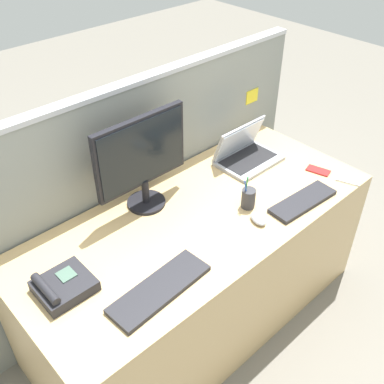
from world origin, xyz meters
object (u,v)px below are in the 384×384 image
at_px(desktop_monitor, 142,157).
at_px(cell_phone_white_slab, 349,180).
at_px(keyboard_main, 160,289).
at_px(pen_cup, 248,198).
at_px(cell_phone_red_case, 318,171).
at_px(desk_phone, 63,286).
at_px(laptop, 245,152).
at_px(keyboard_spare, 303,201).
at_px(computer_mouse_right_hand, 258,219).

distance_m(desktop_monitor, cell_phone_white_slab, 1.15).
bearing_deg(keyboard_main, desktop_monitor, 53.94).
xyz_separation_m(pen_cup, cell_phone_red_case, (0.53, -0.06, -0.05)).
xyz_separation_m(desk_phone, pen_cup, (0.96, -0.15, 0.02)).
xyz_separation_m(desktop_monitor, desk_phone, (-0.60, -0.23, -0.25)).
bearing_deg(cell_phone_white_slab, keyboard_main, 155.67).
bearing_deg(laptop, keyboard_main, -156.97).
height_order(desktop_monitor, desk_phone, desktop_monitor).
height_order(desk_phone, keyboard_main, desk_phone).
bearing_deg(pen_cup, keyboard_spare, -37.37).
xyz_separation_m(desktop_monitor, keyboard_main, (-0.31, -0.50, -0.27)).
bearing_deg(computer_mouse_right_hand, desktop_monitor, 139.88).
bearing_deg(pen_cup, keyboard_main, -169.88).
distance_m(laptop, keyboard_main, 1.07).
bearing_deg(keyboard_spare, computer_mouse_right_hand, 171.58).
relative_size(keyboard_spare, pen_cup, 2.05).
height_order(keyboard_main, keyboard_spare, same).
relative_size(desktop_monitor, pen_cup, 2.68).
bearing_deg(keyboard_spare, desktop_monitor, 140.87).
bearing_deg(keyboard_main, cell_phone_white_slab, -8.49).
bearing_deg(keyboard_main, pen_cup, 6.42).
bearing_deg(computer_mouse_right_hand, laptop, 66.16).
xyz_separation_m(desktop_monitor, cell_phone_red_case, (0.89, -0.44, -0.27)).
distance_m(desk_phone, keyboard_main, 0.39).
height_order(desk_phone, pen_cup, pen_cup).
relative_size(laptop, keyboard_main, 0.78).
height_order(desktop_monitor, cell_phone_red_case, desktop_monitor).
bearing_deg(keyboard_spare, keyboard_main, -179.51).
bearing_deg(laptop, keyboard_spare, -99.89).
bearing_deg(desk_phone, desktop_monitor, 20.74).
height_order(keyboard_main, cell_phone_red_case, keyboard_main).
relative_size(desktop_monitor, cell_phone_white_slab, 4.03).
xyz_separation_m(laptop, cell_phone_white_slab, (0.27, -0.52, -0.05)).
bearing_deg(keyboard_main, cell_phone_red_case, -0.87).
xyz_separation_m(keyboard_main, cell_phone_white_slab, (1.25, -0.10, -0.01)).
bearing_deg(laptop, pen_cup, -136.04).
height_order(computer_mouse_right_hand, cell_phone_white_slab, computer_mouse_right_hand).
distance_m(keyboard_main, pen_cup, 0.69).
bearing_deg(computer_mouse_right_hand, cell_phone_red_case, 22.48).
relative_size(pen_cup, cell_phone_white_slab, 1.51).
xyz_separation_m(keyboard_main, cell_phone_red_case, (1.20, 0.06, -0.01)).
distance_m(pen_cup, cell_phone_red_case, 0.53).
height_order(keyboard_main, pen_cup, pen_cup).
relative_size(keyboard_spare, cell_phone_red_case, 3.06).
distance_m(computer_mouse_right_hand, cell_phone_white_slab, 0.64).
bearing_deg(pen_cup, cell_phone_red_case, -6.62).
bearing_deg(cell_phone_white_slab, computer_mouse_right_hand, 150.28).
distance_m(keyboard_main, cell_phone_red_case, 1.20).
xyz_separation_m(cell_phone_white_slab, cell_phone_red_case, (-0.05, 0.16, 0.00)).
relative_size(laptop, pen_cup, 1.87).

